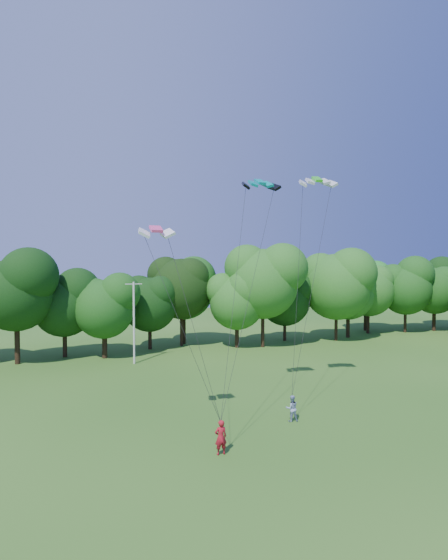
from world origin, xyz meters
name	(u,v)px	position (x,y,z in m)	size (l,w,h in m)	color
ground	(355,501)	(0.00, 0.00, 0.00)	(160.00, 160.00, 0.00)	#255717
utility_pole	(134,322)	(-4.83, 29.82, 4.37)	(1.70, 0.21, 8.52)	silver
kite_flyer_left	(221,437)	(-3.90, 6.50, 0.96)	(0.70, 0.46, 1.92)	#AC1622
kite_flyer_right	(292,408)	(2.26, 9.53, 0.87)	(0.84, 0.66, 1.73)	#8B9CC1
kite_teal	(260,182)	(1.56, 13.07, 16.33)	(2.78, 1.42, 0.61)	#048788
kite_green	(317,179)	(6.16, 12.80, 16.77)	(2.94, 1.86, 0.64)	green
kite_pink	(156,229)	(-6.75, 9.62, 12.48)	(2.07, 1.03, 0.48)	#F34386
tree_back_center	(181,286)	(2.35, 37.53, 7.59)	(8.36, 8.36, 12.16)	#332613
tree_back_east	(366,284)	(32.15, 39.38, 7.25)	(7.98, 7.98, 11.61)	#382516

